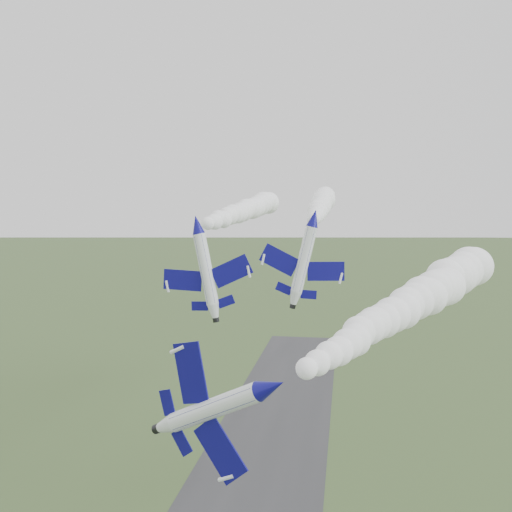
{
  "coord_description": "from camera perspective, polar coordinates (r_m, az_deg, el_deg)",
  "views": [
    {
      "loc": [
        15.11,
        -48.96,
        46.94
      ],
      "look_at": [
        4.38,
        18.43,
        41.5
      ],
      "focal_mm": 40.0,
      "sensor_mm": 36.0,
      "label": 1
    }
  ],
  "objects": [
    {
      "name": "smoke_trail_jet_pair_left",
      "position": [
        107.97,
        -0.88,
        4.67
      ],
      "size": [
        5.55,
        67.28,
        5.03
      ],
      "primitive_type": null,
      "rotation": [
        0.0,
        0.0,
        0.01
      ],
      "color": "white"
    },
    {
      "name": "jet_pair_left",
      "position": [
        71.6,
        -5.95,
        3.18
      ],
      "size": [
        11.16,
        13.68,
        3.85
      ],
      "rotation": [
        0.0,
        -0.19,
        0.01
      ],
      "color": "white"
    },
    {
      "name": "smoke_trail_jet_pair_right",
      "position": [
        107.92,
        6.54,
        5.13
      ],
      "size": [
        7.9,
        70.95,
        4.96
      ],
      "primitive_type": null,
      "rotation": [
        0.0,
        0.0,
        0.04
      ],
      "color": "white"
    },
    {
      "name": "jet_lead",
      "position": [
        41.64,
        1.48,
        -12.98
      ],
      "size": [
        7.37,
        12.89,
        9.93
      ],
      "rotation": [
        0.0,
        1.12,
        -0.38
      ],
      "color": "white"
    },
    {
      "name": "smoke_trail_jet_lead",
      "position": [
        69.22,
        15.53,
        -4.39
      ],
      "size": [
        26.73,
        55.09,
        5.97
      ],
      "primitive_type": null,
      "rotation": [
        0.0,
        0.0,
        -0.38
      ],
      "color": "white"
    },
    {
      "name": "jet_pair_right",
      "position": [
        69.46,
        5.82,
        3.82
      ],
      "size": [
        10.17,
        12.5,
        3.66
      ],
      "rotation": [
        0.0,
        0.23,
        0.04
      ],
      "color": "white"
    }
  ]
}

